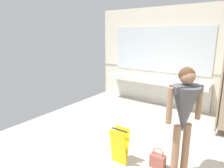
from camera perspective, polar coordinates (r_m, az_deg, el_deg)
wall_back at (r=6.01m, az=25.02°, el=6.46°), size 6.67×0.12×2.90m
wall_back_tile_band at (r=6.01m, az=24.53°, el=2.63°), size 6.67×0.01×0.06m
vanity_counter at (r=6.25m, az=12.25°, el=-0.10°), size 3.13×0.55×0.95m
mirror_panel at (r=6.28m, az=13.46°, el=9.57°), size 3.03×0.02×1.35m
person_standing at (r=3.05m, az=19.94°, el=-6.81°), size 0.56×0.56×1.66m
handbag at (r=3.52m, az=12.93°, el=-20.53°), size 0.24×0.13×0.35m
soap_dispenser at (r=5.96m, az=21.70°, el=1.71°), size 0.07×0.07×0.23m
paper_cup at (r=6.09m, az=9.67°, el=2.23°), size 0.07×0.07×0.09m
wet_floor_sign at (r=3.43m, az=2.17°, el=-17.22°), size 0.28×0.19×0.62m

